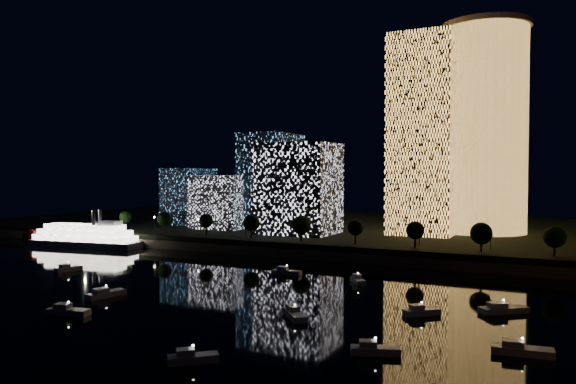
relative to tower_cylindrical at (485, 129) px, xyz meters
The scene contains 10 objects.
ground 154.20m from the tower_cylindrical, 99.18° to the right, with size 520.00×520.00×0.00m, color black.
far_bank 51.78m from the tower_cylindrical, 147.81° to the left, with size 420.00×160.00×5.00m, color black.
seawall 80.92m from the tower_cylindrical, 110.37° to the right, with size 420.00×6.00×3.00m, color #6B5E4C.
tower_cylindrical is the anchor object (origin of this frame).
tower_rectangular 26.14m from the tower_cylindrical, 142.07° to the right, with size 23.98×23.98×76.31m, color #EDA64B.
midrise_blocks 94.33m from the tower_cylindrical, 162.59° to the right, with size 86.78×41.22×40.58m.
riverboat 164.91m from the tower_cylindrical, 152.10° to the right, with size 50.37×16.88×14.90m.
motorboats 138.61m from the tower_cylindrical, 100.55° to the right, with size 131.39×77.14×2.78m.
esplanade_trees 81.45m from the tower_cylindrical, 128.56° to the right, with size 165.68×6.75×8.87m.
street_lamps 85.51m from the tower_cylindrical, 138.29° to the right, with size 132.70×0.70×5.65m.
Camera 1 is at (52.85, -88.62, 28.86)m, focal length 35.00 mm.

